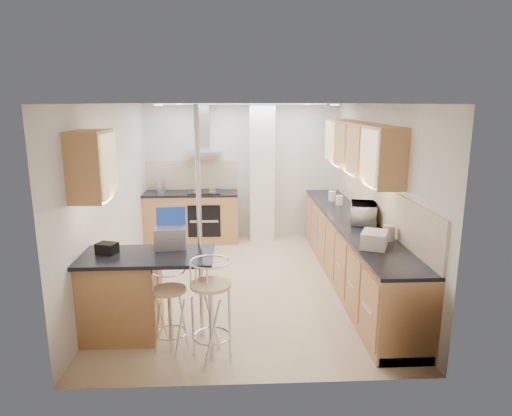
{
  "coord_description": "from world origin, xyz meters",
  "views": [
    {
      "loc": [
        -0.16,
        -6.1,
        2.52
      ],
      "look_at": [
        0.15,
        0.2,
        1.05
      ],
      "focal_mm": 32.0,
      "sensor_mm": 36.0,
      "label": 1
    }
  ],
  "objects_px": {
    "laptop": "(170,238)",
    "bar_stool_end": "(211,310)",
    "microwave": "(364,213)",
    "bar_stool_near": "(170,311)",
    "bread_bin": "(374,240)"
  },
  "relations": [
    {
      "from": "laptop",
      "to": "bar_stool_end",
      "type": "height_order",
      "value": "laptop"
    },
    {
      "from": "microwave",
      "to": "bar_stool_end",
      "type": "distance_m",
      "value": 2.69
    },
    {
      "from": "microwave",
      "to": "laptop",
      "type": "distance_m",
      "value": 2.66
    },
    {
      "from": "bar_stool_near",
      "to": "laptop",
      "type": "bearing_deg",
      "value": 98.82
    },
    {
      "from": "laptop",
      "to": "bread_bin",
      "type": "bearing_deg",
      "value": -5.21
    },
    {
      "from": "bar_stool_near",
      "to": "bar_stool_end",
      "type": "relative_size",
      "value": 0.86
    },
    {
      "from": "bar_stool_near",
      "to": "bar_stool_end",
      "type": "distance_m",
      "value": 0.45
    },
    {
      "from": "microwave",
      "to": "bar_stool_near",
      "type": "xyz_separation_m",
      "value": [
        -2.41,
        -1.59,
        -0.61
      ]
    },
    {
      "from": "laptop",
      "to": "bar_stool_end",
      "type": "xyz_separation_m",
      "value": [
        0.47,
        -0.7,
        -0.54
      ]
    },
    {
      "from": "laptop",
      "to": "bar_stool_near",
      "type": "xyz_separation_m",
      "value": [
        0.05,
        -0.56,
        -0.61
      ]
    },
    {
      "from": "bar_stool_near",
      "to": "bread_bin",
      "type": "relative_size",
      "value": 2.63
    },
    {
      "from": "microwave",
      "to": "bar_stool_near",
      "type": "distance_m",
      "value": 2.95
    },
    {
      "from": "bread_bin",
      "to": "bar_stool_near",
      "type": "bearing_deg",
      "value": -142.55
    },
    {
      "from": "microwave",
      "to": "bar_stool_near",
      "type": "relative_size",
      "value": 0.55
    },
    {
      "from": "bar_stool_end",
      "to": "laptop",
      "type": "bearing_deg",
      "value": 74.79
    }
  ]
}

